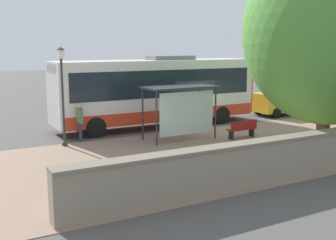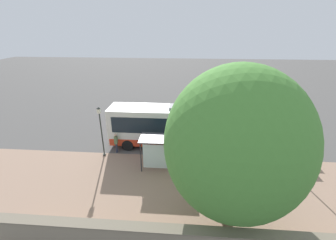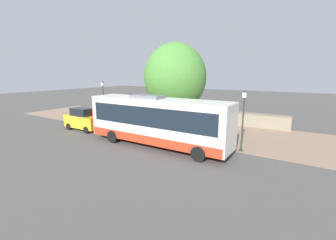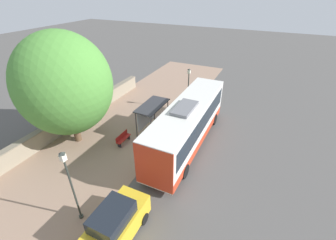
{
  "view_description": "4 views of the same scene",
  "coord_description": "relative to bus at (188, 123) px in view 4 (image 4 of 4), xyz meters",
  "views": [
    {
      "loc": [
        -18.35,
        12.22,
        4.35
      ],
      "look_at": [
        -1.05,
        2.58,
        0.86
      ],
      "focal_mm": 45.0,
      "sensor_mm": 36.0,
      "label": 1
    },
    {
      "loc": [
        -16.14,
        0.82,
        10.13
      ],
      "look_at": [
        1.64,
        2.19,
        2.57
      ],
      "focal_mm": 24.0,
      "sensor_mm": 36.0,
      "label": 2
    },
    {
      "loc": [
        15.24,
        11.05,
        5.42
      ],
      "look_at": [
        1.34,
        2.36,
        2.01
      ],
      "focal_mm": 24.0,
      "sensor_mm": 36.0,
      "label": 3
    },
    {
      "loc": [
        6.65,
        -12.26,
        11.12
      ],
      "look_at": [
        -0.48,
        2.92,
        1.01
      ],
      "focal_mm": 24.0,
      "sensor_mm": 36.0,
      "label": 4
    }
  ],
  "objects": [
    {
      "name": "bus_shelter",
      "position": [
        -3.61,
        0.64,
        0.12
      ],
      "size": [
        1.7,
        3.43,
        2.52
      ],
      "color": "#2D2D33",
      "rests_on": "ground"
    },
    {
      "name": "bus",
      "position": [
        0.0,
        0.0,
        0.0
      ],
      "size": [
        2.61,
        11.26,
        3.83
      ],
      "color": "silver",
      "rests_on": "ground"
    },
    {
      "name": "street_lamp_near",
      "position": [
        -2.89,
        -8.81,
        0.77
      ],
      "size": [
        0.28,
        0.28,
        4.66
      ],
      "color": "#2D332D",
      "rests_on": "ground"
    },
    {
      "name": "parked_car_behind_bus",
      "position": [
        -0.38,
        -8.91,
        -0.95
      ],
      "size": [
        1.85,
        4.01,
        2.15
      ],
      "color": "gold",
      "rests_on": "ground"
    },
    {
      "name": "shade_tree",
      "position": [
        -8.39,
        -3.33,
        2.97
      ],
      "size": [
        6.85,
        6.85,
        8.73
      ],
      "color": "brown",
      "rests_on": "ground"
    },
    {
      "name": "pedestrian",
      "position": [
        -1.56,
        4.83,
        -0.93
      ],
      "size": [
        0.34,
        0.24,
        1.77
      ],
      "color": "#2D3347",
      "rests_on": "ground"
    },
    {
      "name": "street_lamp_far",
      "position": [
        -2.16,
        5.74,
        0.58
      ],
      "size": [
        0.28,
        0.28,
        4.32
      ],
      "color": "#2D332D",
      "rests_on": "ground"
    },
    {
      "name": "sidewalk_plaza",
      "position": [
        -6.31,
        -1.66,
        -1.97
      ],
      "size": [
        9.0,
        44.0,
        0.02
      ],
      "color": "#937560",
      "rests_on": "ground"
    },
    {
      "name": "stone_wall",
      "position": [
        -10.36,
        -1.66,
        -1.24
      ],
      "size": [
        0.6,
        20.0,
        1.45
      ],
      "color": "gray",
      "rests_on": "ground"
    },
    {
      "name": "ground_plane",
      "position": [
        -1.81,
        -1.66,
        -1.98
      ],
      "size": [
        120.0,
        120.0,
        0.0
      ],
      "primitive_type": "plane",
      "color": "#514F4C",
      "rests_on": "ground"
    },
    {
      "name": "bench",
      "position": [
        -4.74,
        -2.08,
        -1.5
      ],
      "size": [
        0.4,
        1.54,
        0.88
      ],
      "color": "maroon",
      "rests_on": "ground"
    }
  ]
}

